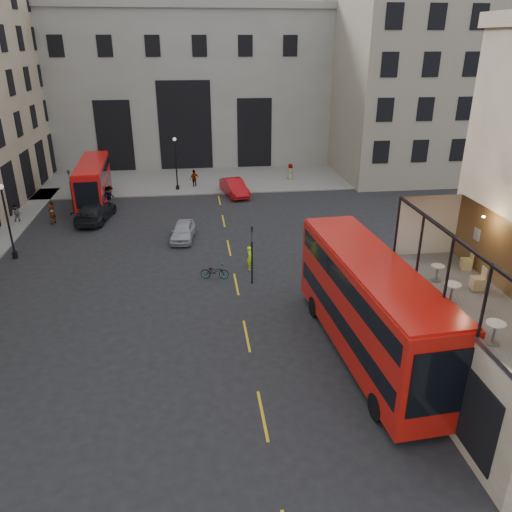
{
  "coord_description": "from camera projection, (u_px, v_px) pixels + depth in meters",
  "views": [
    {
      "loc": [
        -4.29,
        -15.88,
        14.02
      ],
      "look_at": [
        -1.08,
        9.38,
        3.0
      ],
      "focal_mm": 35.0,
      "sensor_mm": 36.0,
      "label": 1
    }
  ],
  "objects": [
    {
      "name": "cafe_table_near",
      "position": [
        495.0,
        330.0,
        16.67
      ],
      "size": [
        0.64,
        0.64,
        0.8
      ],
      "color": "white",
      "rests_on": "cafe_floor"
    },
    {
      "name": "car_b",
      "position": [
        234.0,
        187.0,
        48.8
      ],
      "size": [
        2.77,
        5.16,
        1.61
      ],
      "primitive_type": "imported",
      "rotation": [
        0.0,
        0.0,
        0.23
      ],
      "color": "#B20A10",
      "rests_on": "ground"
    },
    {
      "name": "street_lamp_b",
      "position": [
        176.0,
        167.0,
        49.83
      ],
      "size": [
        0.36,
        0.36,
        5.33
      ],
      "color": "black",
      "rests_on": "ground"
    },
    {
      "name": "pedestrian_e",
      "position": [
        52.0,
        213.0,
        41.2
      ],
      "size": [
        0.7,
        0.82,
        1.91
      ],
      "primitive_type": "imported",
      "rotation": [
        0.0,
        0.0,
        4.3
      ],
      "color": "gray",
      "rests_on": "ground"
    },
    {
      "name": "bus_near",
      "position": [
        369.0,
        303.0,
        23.19
      ],
      "size": [
        3.68,
        12.62,
        4.97
      ],
      "color": "#B8130C",
      "rests_on": "ground"
    },
    {
      "name": "building_right",
      "position": [
        410.0,
        76.0,
        55.09
      ],
      "size": [
        16.6,
        18.6,
        20.0
      ],
      "color": "gray",
      "rests_on": "ground"
    },
    {
      "name": "bicycle",
      "position": [
        215.0,
        271.0,
        31.83
      ],
      "size": [
        1.87,
        0.9,
        0.94
      ],
      "primitive_type": "imported",
      "rotation": [
        0.0,
        0.0,
        1.41
      ],
      "color": "gray",
      "rests_on": "ground"
    },
    {
      "name": "cafe_chair_d",
      "position": [
        466.0,
        263.0,
        22.29
      ],
      "size": [
        0.53,
        0.53,
        0.89
      ],
      "color": "tan",
      "rests_on": "cafe_floor"
    },
    {
      "name": "car_a",
      "position": [
        183.0,
        231.0,
        37.99
      ],
      "size": [
        2.09,
        4.16,
        1.36
      ],
      "primitive_type": "imported",
      "rotation": [
        0.0,
        0.0,
        -0.13
      ],
      "color": "#A4A6AC",
      "rests_on": "ground"
    },
    {
      "name": "cyclist",
      "position": [
        250.0,
        258.0,
        33.02
      ],
      "size": [
        0.55,
        0.67,
        1.59
      ],
      "primitive_type": "imported",
      "rotation": [
        0.0,
        0.0,
        1.23
      ],
      "color": "#CAFF1A",
      "rests_on": "ground"
    },
    {
      "name": "host_frontage",
      "position": [
        469.0,
        354.0,
        20.38
      ],
      "size": [
        3.0,
        11.0,
        4.5
      ],
      "primitive_type": "cube",
      "color": "#C3B092",
      "rests_on": "ground"
    },
    {
      "name": "traffic_light_far",
      "position": [
        70.0,
        186.0,
        43.31
      ],
      "size": [
        0.16,
        0.2,
        3.8
      ],
      "color": "black",
      "rests_on": "ground"
    },
    {
      "name": "cafe_chair_c",
      "position": [
        478.0,
        282.0,
        20.47
      ],
      "size": [
        0.53,
        0.53,
        0.96
      ],
      "color": "tan",
      "rests_on": "cafe_floor"
    },
    {
      "name": "car_c",
      "position": [
        95.0,
        211.0,
        41.93
      ],
      "size": [
        3.13,
        5.91,
        1.63
      ],
      "primitive_type": "imported",
      "rotation": [
        0.0,
        0.0,
        2.99
      ],
      "color": "black",
      "rests_on": "ground"
    },
    {
      "name": "pedestrian_b",
      "position": [
        110.0,
        196.0,
        45.57
      ],
      "size": [
        1.09,
        1.39,
        1.89
      ],
      "primitive_type": "imported",
      "rotation": [
        0.0,
        0.0,
        1.2
      ],
      "color": "gray",
      "rests_on": "ground"
    },
    {
      "name": "cafe_floor",
      "position": [
        479.0,
        304.0,
        19.46
      ],
      "size": [
        3.0,
        10.0,
        0.1
      ],
      "primitive_type": "cube",
      "color": "slate",
      "rests_on": "host_frontage"
    },
    {
      "name": "ground",
      "position": [
        311.0,
        411.0,
        20.52
      ],
      "size": [
        140.0,
        140.0,
        0.0
      ],
      "primitive_type": "plane",
      "color": "black",
      "rests_on": "ground"
    },
    {
      "name": "pedestrian_a",
      "position": [
        17.0,
        214.0,
        41.24
      ],
      "size": [
        0.86,
        0.7,
        1.65
      ],
      "primitive_type": "imported",
      "rotation": [
        0.0,
        0.0,
        0.09
      ],
      "color": "gray",
      "rests_on": "ground"
    },
    {
      "name": "cafe_table_mid",
      "position": [
        452.0,
        290.0,
        19.33
      ],
      "size": [
        0.64,
        0.64,
        0.8
      ],
      "color": "silver",
      "rests_on": "cafe_floor"
    },
    {
      "name": "pavement_far",
      "position": [
        178.0,
        180.0,
        54.4
      ],
      "size": [
        40.0,
        12.0,
        0.12
      ],
      "primitive_type": "cube",
      "color": "slate",
      "rests_on": "ground"
    },
    {
      "name": "pedestrian_c",
      "position": [
        194.0,
        179.0,
        51.48
      ],
      "size": [
        1.14,
        0.99,
        1.84
      ],
      "primitive_type": "imported",
      "rotation": [
        0.0,
        0.0,
        3.76
      ],
      "color": "gray",
      "rests_on": "ground"
    },
    {
      "name": "street_lamp_a",
      "position": [
        9.0,
        226.0,
        33.99
      ],
      "size": [
        0.36,
        0.36,
        5.33
      ],
      "color": "black",
      "rests_on": "ground"
    },
    {
      "name": "cafe_table_far",
      "position": [
        437.0,
        271.0,
        21.1
      ],
      "size": [
        0.56,
        0.56,
        0.7
      ],
      "color": "beige",
      "rests_on": "cafe_floor"
    },
    {
      "name": "pedestrian_d",
      "position": [
        290.0,
        172.0,
        54.22
      ],
      "size": [
        0.94,
        1.05,
        1.8
      ],
      "primitive_type": "imported",
      "rotation": [
        0.0,
        0.0,
        2.12
      ],
      "color": "gray",
      "rests_on": "ground"
    },
    {
      "name": "gateway",
      "position": [
        183.0,
        83.0,
        59.9
      ],
      "size": [
        35.0,
        10.6,
        18.0
      ],
      "color": "#9B9990",
      "rests_on": "ground"
    },
    {
      "name": "bus_far",
      "position": [
        93.0,
        181.0,
        45.41
      ],
      "size": [
        2.99,
        10.19,
        4.01
      ],
      "color": "red",
      "rests_on": "ground"
    },
    {
      "name": "traffic_light_near",
      "position": [
        252.0,
        248.0,
        30.36
      ],
      "size": [
        0.16,
        0.2,
        3.8
      ],
      "color": "black",
      "rests_on": "ground"
    }
  ]
}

